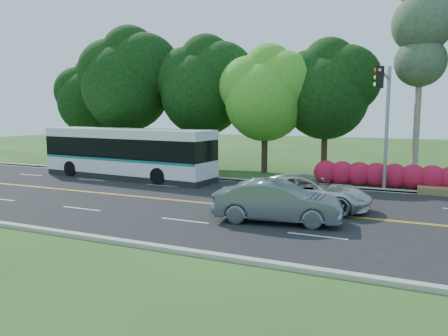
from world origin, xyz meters
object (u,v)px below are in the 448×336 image
at_px(traffic_signal, 385,108).
at_px(transit_bus, 127,154).
at_px(suv, 308,192).
at_px(sedan, 277,202).

relative_size(traffic_signal, transit_bus, 0.54).
xyz_separation_m(traffic_signal, transit_bus, (-16.34, -0.18, -3.00)).
bearing_deg(suv, traffic_signal, -32.03).
height_order(traffic_signal, sedan, traffic_signal).
bearing_deg(suv, transit_bus, 71.65).
bearing_deg(traffic_signal, transit_bus, -179.36).
distance_m(traffic_signal, transit_bus, 16.62).
relative_size(transit_bus, suv, 2.27).
height_order(traffic_signal, transit_bus, traffic_signal).
relative_size(sedan, suv, 0.91).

